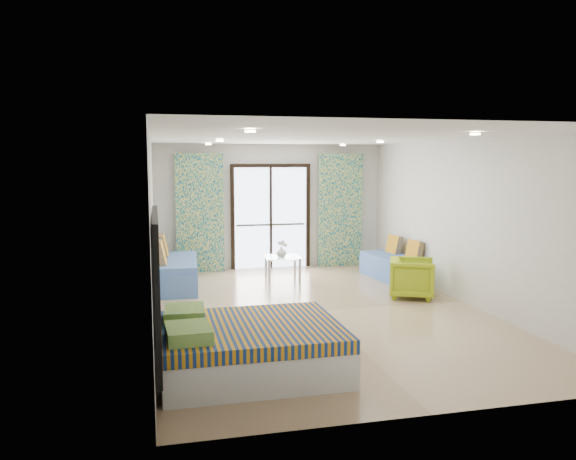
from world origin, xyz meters
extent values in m
cube|color=black|center=(0.00, 3.71, 2.24)|extent=(1.76, 0.08, 0.08)
cube|color=black|center=(-0.84, 3.71, 1.10)|extent=(0.08, 0.08, 2.20)
cube|color=black|center=(0.84, 3.71, 1.10)|extent=(0.08, 0.08, 2.20)
cube|color=black|center=(0.00, 3.71, 1.10)|extent=(0.05, 0.06, 2.20)
cube|color=#595451|center=(0.00, 3.73, 0.95)|extent=(1.52, 0.03, 0.04)
cube|color=silver|center=(-1.55, 3.57, 1.25)|extent=(1.00, 0.10, 2.50)
cube|color=silver|center=(1.55, 3.57, 1.25)|extent=(1.00, 0.10, 2.50)
cylinder|color=#FFE0B2|center=(-1.40, -2.00, 2.67)|extent=(0.12, 0.12, 0.02)
cylinder|color=#FFE0B2|center=(1.40, -2.00, 2.67)|extent=(0.12, 0.12, 0.02)
cylinder|color=#FFE0B2|center=(-1.40, 1.00, 2.67)|extent=(0.12, 0.12, 0.02)
cylinder|color=#FFE0B2|center=(1.40, 1.00, 2.67)|extent=(0.12, 0.12, 0.02)
cylinder|color=#FFE0B2|center=(-1.40, 3.00, 2.67)|extent=(0.12, 0.12, 0.02)
cylinder|color=#FFE0B2|center=(1.40, 3.00, 2.67)|extent=(0.12, 0.12, 0.02)
cube|color=black|center=(-2.46, -2.29, 1.05)|extent=(0.06, 2.10, 1.50)
cube|color=silver|center=(-2.47, -1.04, 1.05)|extent=(0.02, 0.10, 0.10)
cube|color=silver|center=(-1.45, -2.29, 0.20)|extent=(1.97, 1.58, 0.39)
cube|color=navy|center=(-1.45, -2.29, 0.47)|extent=(1.95, 1.61, 0.15)
cube|color=#1A6C78|center=(-2.16, -2.67, 0.61)|extent=(0.47, 0.57, 0.14)
cube|color=#1A6C78|center=(-2.16, -1.92, 0.61)|extent=(0.48, 0.57, 0.14)
cube|color=#486CAD|center=(-2.10, 2.19, 0.21)|extent=(0.85, 1.96, 0.43)
cube|color=#486CAD|center=(-2.10, 2.19, 0.48)|extent=(0.83, 1.92, 0.11)
cube|color=navy|center=(-2.39, 1.76, 0.72)|extent=(0.24, 0.49, 0.44)
cube|color=navy|center=(-2.34, 2.65, 0.72)|extent=(0.24, 0.49, 0.44)
cube|color=#486CAD|center=(2.10, 1.90, 0.19)|extent=(0.80, 1.74, 0.37)
cube|color=#486CAD|center=(2.10, 1.90, 0.42)|extent=(0.79, 1.70, 0.09)
cube|color=navy|center=(2.37, 1.53, 0.64)|extent=(0.22, 0.44, 0.39)
cube|color=navy|center=(2.30, 2.31, 0.64)|extent=(0.22, 0.44, 0.39)
cylinder|color=silver|center=(-0.35, 2.18, 0.22)|extent=(0.06, 0.06, 0.44)
cylinder|color=silver|center=(0.25, 2.13, 0.22)|extent=(0.06, 0.06, 0.44)
cylinder|color=silver|center=(-0.30, 2.78, 0.22)|extent=(0.06, 0.06, 0.44)
cylinder|color=silver|center=(0.30, 2.73, 0.22)|extent=(0.06, 0.06, 0.44)
cube|color=#8CA59E|center=(-0.02, 2.46, 0.44)|extent=(0.74, 0.74, 0.02)
sphere|color=white|center=(0.03, 2.45, 0.68)|extent=(0.08, 0.08, 0.08)
sphere|color=white|center=(-0.02, 2.51, 0.71)|extent=(0.08, 0.08, 0.08)
sphere|color=white|center=(-0.08, 2.46, 0.73)|extent=(0.08, 0.08, 0.08)
sphere|color=white|center=(-0.03, 2.40, 0.75)|extent=(0.08, 0.08, 0.08)
imported|color=white|center=(-0.05, 2.42, 0.56)|extent=(0.26, 0.26, 0.21)
imported|color=#97B016|center=(1.82, 0.47, 0.37)|extent=(0.92, 0.94, 0.74)
camera|label=1|loc=(-2.45, -8.26, 2.34)|focal=35.00mm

